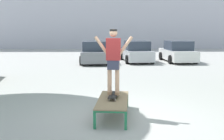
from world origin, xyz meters
TOP-DOWN VIEW (x-y plane):
  - ground_plane at (0.00, 0.00)m, footprint 120.00×120.00m
  - skate_box at (-0.07, -0.03)m, footprint 0.93×1.96m
  - skateboard at (-0.05, 0.10)m, footprint 0.31×0.82m
  - skater at (-0.05, 0.10)m, footprint 1.00×0.32m
  - car_grey at (-1.08, 11.80)m, footprint 2.02×4.25m
  - car_silver at (1.87, 12.44)m, footprint 2.20×4.33m
  - car_white at (4.83, 12.37)m, footprint 2.08×4.28m

SIDE VIEW (x-z plane):
  - ground_plane at x=0.00m, z-range 0.00..0.00m
  - skate_box at x=-0.07m, z-range 0.18..0.64m
  - skateboard at x=-0.05m, z-range 0.49..0.58m
  - car_grey at x=-1.08m, z-range -0.06..1.44m
  - car_silver at x=1.87m, z-range -0.06..1.44m
  - car_white at x=4.83m, z-range -0.06..1.44m
  - skater at x=-0.05m, z-range 0.68..2.38m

